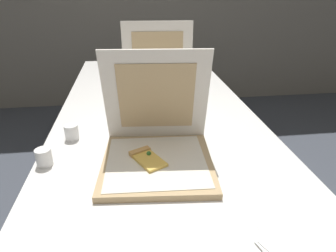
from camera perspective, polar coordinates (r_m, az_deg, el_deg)
table at (r=1.40m, az=-1.79°, el=-0.56°), size 0.94×2.46×0.74m
pizza_box_front at (r=1.04m, az=-2.16°, el=-4.23°), size 0.41×0.41×0.39m
pizza_box_middle at (r=1.56m, az=-1.65°, el=6.26°), size 0.40×0.40×0.40m
cup_white_near_center at (r=1.27m, az=-17.93°, el=-1.11°), size 0.05×0.05×0.06m
cup_white_near_left at (r=1.12m, az=-22.61°, el=-5.53°), size 0.05×0.05×0.06m
napkin_pile at (r=0.82m, az=22.54°, el=-20.71°), size 0.18×0.17×0.01m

